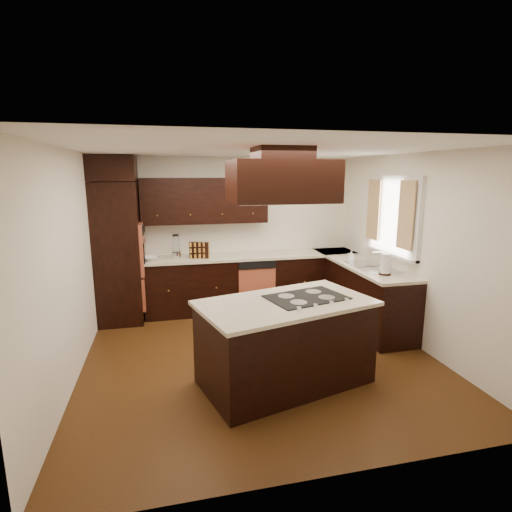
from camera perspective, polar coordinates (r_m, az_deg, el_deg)
name	(u,v)px	position (r m, az deg, el deg)	size (l,w,h in m)	color
floor	(259,356)	(5.15, 0.44, -14.14)	(4.20, 4.20, 0.02)	#583312
ceiling	(259,149)	(4.65, 0.49, 15.07)	(4.20, 4.20, 0.02)	white
wall_back	(230,233)	(6.78, -3.72, 3.31)	(4.20, 0.02, 2.50)	#EDE5CD
wall_front	(331,321)	(2.81, 10.70, -9.05)	(4.20, 0.02, 2.50)	#EDE5CD
wall_left	(68,267)	(4.73, -25.26, -1.48)	(0.02, 4.20, 2.50)	#EDE5CD
wall_right	(416,251)	(5.62, 21.89, 0.73)	(0.02, 4.20, 2.50)	#EDE5CD
oven_column	(119,253)	(6.36, -19.05, 0.40)	(0.65, 0.75, 2.12)	black
wall_oven_face	(142,248)	(6.32, -15.93, 1.08)	(0.05, 0.62, 0.78)	#C55C3D
base_cabinets_back	(236,284)	(6.66, -2.89, -3.97)	(2.93, 0.60, 0.88)	black
base_cabinets_right	(359,292)	(6.39, 14.45, -5.01)	(0.60, 2.40, 0.88)	black
countertop_back	(236,257)	(6.53, -2.91, -0.12)	(2.93, 0.63, 0.04)	beige
countertop_right	(359,263)	(6.27, 14.54, -0.99)	(0.63, 2.40, 0.04)	beige
upper_cabinets	(205,201)	(6.49, -7.31, 7.84)	(2.00, 0.34, 0.72)	black
dishwasher_front	(257,290)	(6.45, 0.15, -4.88)	(0.60, 0.05, 0.72)	#C55C3D
window_frame	(392,216)	(5.99, 18.88, 5.46)	(0.06, 1.32, 1.12)	white
window_pane	(394,216)	(6.01, 19.11, 5.46)	(0.00, 1.20, 1.00)	white
curtain_left	(406,215)	(5.60, 20.64, 5.46)	(0.02, 0.34, 0.90)	beige
curtain_right	(373,210)	(6.32, 16.44, 6.36)	(0.02, 0.34, 0.90)	beige
sink_rim	(372,267)	(5.97, 16.22, -1.47)	(0.52, 0.84, 0.01)	silver
island	(285,344)	(4.40, 4.16, -12.43)	(1.74, 0.95, 0.88)	black
island_top	(286,303)	(4.23, 4.26, -6.74)	(1.80, 1.01, 0.04)	beige
cooktop	(306,297)	(4.37, 7.20, -5.87)	(0.82, 0.55, 0.01)	black
range_hood	(282,181)	(4.13, 3.67, 10.61)	(1.05, 0.72, 0.42)	black
hood_duct	(282,153)	(4.14, 3.72, 14.42)	(0.55, 0.50, 0.13)	black
blender_base	(176,255)	(6.42, -11.30, 0.09)	(0.15, 0.15, 0.10)	silver
blender_pitcher	(176,244)	(6.39, -11.37, 1.68)	(0.13, 0.13, 0.26)	silver
spice_rack	(199,250)	(6.38, -8.12, 0.85)	(0.31, 0.08, 0.26)	black
mixing_bowl	(151,259)	(6.36, -14.73, -0.36)	(0.24, 0.24, 0.06)	white
soap_bottle	(351,255)	(6.30, 13.43, 0.07)	(0.07, 0.07, 0.16)	white
paper_towel	(385,264)	(5.54, 18.00, -1.11)	(0.13, 0.13, 0.29)	white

